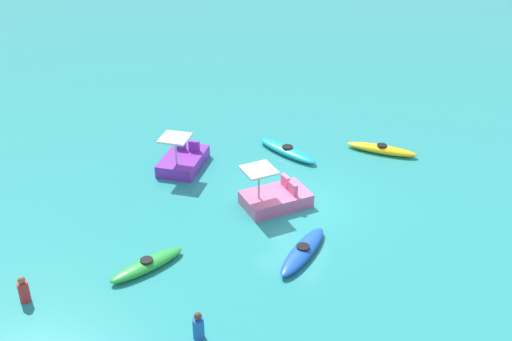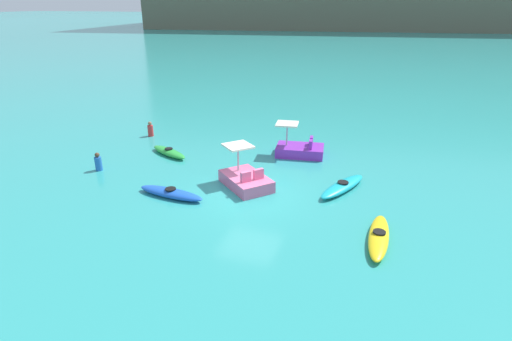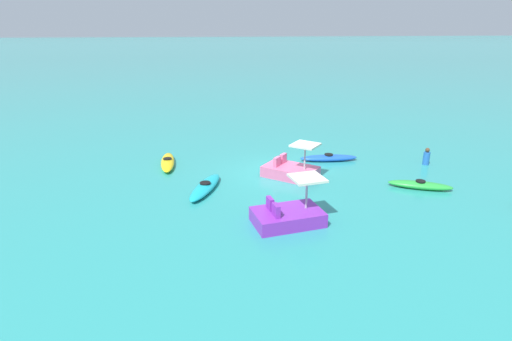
% 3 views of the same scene
% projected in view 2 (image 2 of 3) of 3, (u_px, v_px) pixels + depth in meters
% --- Properties ---
extents(ground_plane, '(600.00, 600.00, 0.00)m').
position_uv_depth(ground_plane, '(250.00, 194.00, 16.96)').
color(ground_plane, teal).
extents(kayak_cyan, '(1.94, 3.16, 0.37)m').
position_uv_depth(kayak_cyan, '(343.00, 186.00, 17.28)').
color(kayak_cyan, '#19B7C6').
rests_on(kayak_cyan, ground_plane).
extents(kayak_blue, '(3.04, 1.05, 0.37)m').
position_uv_depth(kayak_blue, '(171.00, 193.00, 16.67)').
color(kayak_blue, blue).
rests_on(kayak_blue, ground_plane).
extents(kayak_yellow, '(0.69, 3.03, 0.37)m').
position_uv_depth(kayak_yellow, '(379.00, 237.00, 13.56)').
color(kayak_yellow, yellow).
rests_on(kayak_yellow, ground_plane).
extents(kayak_green, '(2.64, 1.77, 0.37)m').
position_uv_depth(kayak_green, '(169.00, 152.00, 21.22)').
color(kayak_green, green).
rests_on(kayak_green, ground_plane).
extents(pedal_boat_purple, '(2.59, 1.77, 1.68)m').
position_uv_depth(pedal_boat_purple, '(300.00, 149.00, 21.14)').
color(pedal_boat_purple, purple).
rests_on(pedal_boat_purple, ground_plane).
extents(pedal_boat_pink, '(2.78, 2.73, 1.68)m').
position_uv_depth(pedal_boat_pink, '(246.00, 179.00, 17.55)').
color(pedal_boat_pink, pink).
rests_on(pedal_boat_pink, ground_plane).
extents(person_near_shore, '(0.44, 0.44, 0.88)m').
position_uv_depth(person_near_shore, '(98.00, 163.00, 19.22)').
color(person_near_shore, blue).
rests_on(person_near_shore, ground_plane).
extents(person_by_kayaks, '(0.44, 0.44, 0.88)m').
position_uv_depth(person_by_kayaks, '(150.00, 130.00, 24.16)').
color(person_by_kayaks, red).
rests_on(person_by_kayaks, ground_plane).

